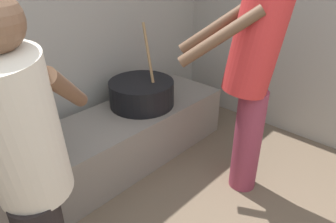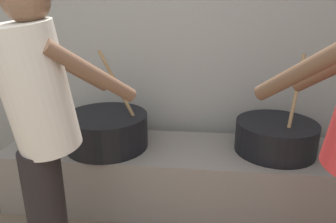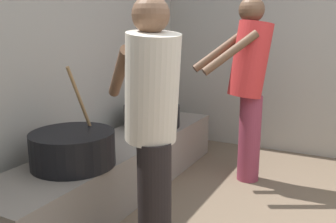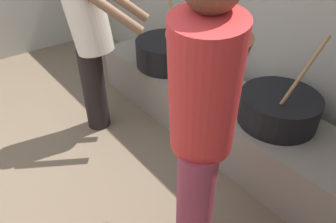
# 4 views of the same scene
# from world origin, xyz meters

# --- Properties ---
(hearth_ledge) EXTENTS (2.63, 0.60, 0.44)m
(hearth_ledge) POSITION_xyz_m (0.48, 1.91, 0.22)
(hearth_ledge) COLOR slate
(hearth_ledge) RESTS_ON ground_plane
(cooking_pot_main) EXTENTS (0.55, 0.55, 0.67)m
(cooking_pot_main) POSITION_xyz_m (1.07, 1.93, 0.55)
(cooking_pot_main) COLOR black
(cooking_pot_main) RESTS_ON hearth_ledge
(cooking_pot_secondary) EXTENTS (0.58, 0.58, 0.69)m
(cooking_pot_secondary) POSITION_xyz_m (-0.11, 1.88, 0.57)
(cooking_pot_secondary) COLOR black
(cooking_pot_secondary) RESTS_ON hearth_ledge
(cook_in_red_shirt) EXTENTS (0.68, 0.73, 1.66)m
(cook_in_red_shirt) POSITION_xyz_m (1.22, 1.02, 0.95)
(cook_in_red_shirt) COLOR #8C3347
(cook_in_red_shirt) RESTS_ON ground_plane
(cook_in_cream_shirt) EXTENTS (0.68, 0.69, 1.55)m
(cook_in_cream_shirt) POSITION_xyz_m (-0.21, 1.19, 0.88)
(cook_in_cream_shirt) COLOR black
(cook_in_cream_shirt) RESTS_ON ground_plane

